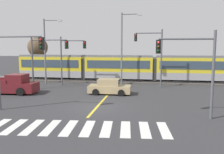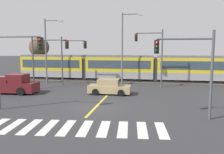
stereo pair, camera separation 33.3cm
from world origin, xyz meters
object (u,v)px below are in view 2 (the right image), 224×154
at_px(bare_tree_far_west, 39,47).
at_px(street_lamp_west, 48,47).
at_px(traffic_light_mid_left, 45,54).
at_px(sedan_crossing, 109,87).
at_px(traffic_light_far_right, 153,50).
at_px(street_lamp_centre, 124,44).
at_px(traffic_light_near_right, 191,62).
at_px(light_rail_tram, 120,67).
at_px(pickup_truck, 12,85).
at_px(traffic_light_far_left, 70,54).
at_px(traffic_light_near_left, 12,58).

bearing_deg(bare_tree_far_west, street_lamp_west, -56.03).
relative_size(traffic_light_mid_left, street_lamp_west, 0.71).
xyz_separation_m(sedan_crossing, traffic_light_far_right, (4.25, 5.02, 3.68)).
distance_m(street_lamp_west, street_lamp_centre, 9.88).
xyz_separation_m(traffic_light_near_right, traffic_light_mid_left, (-14.12, 8.54, 0.16)).
height_order(light_rail_tram, street_lamp_centre, street_lamp_centre).
bearing_deg(traffic_light_mid_left, street_lamp_centre, 29.81).
height_order(pickup_truck, traffic_light_far_left, traffic_light_far_left).
bearing_deg(light_rail_tram, traffic_light_near_left, -109.35).
bearing_deg(traffic_light_far_right, sedan_crossing, -130.27).
distance_m(light_rail_tram, traffic_light_near_right, 17.53).
relative_size(traffic_light_mid_left, bare_tree_far_west, 0.94).
distance_m(traffic_light_near_left, street_lamp_centre, 14.88).
bearing_deg(traffic_light_near_left, light_rail_tram, 70.65).
xyz_separation_m(pickup_truck, bare_tree_far_west, (-3.92, 13.93, 3.81)).
height_order(traffic_light_near_right, street_lamp_centre, street_lamp_centre).
xyz_separation_m(light_rail_tram, bare_tree_far_west, (-13.59, 3.72, 2.60)).
xyz_separation_m(street_lamp_west, street_lamp_centre, (9.87, 0.33, 0.31)).
bearing_deg(bare_tree_far_west, light_rail_tram, -15.29).
bearing_deg(traffic_light_near_left, pickup_truck, 124.21).
height_order(traffic_light_far_right, street_lamp_centre, street_lamp_centre).
distance_m(traffic_light_near_right, street_lamp_west, 20.45).
relative_size(traffic_light_near_right, traffic_light_mid_left, 0.98).
xyz_separation_m(traffic_light_far_left, bare_tree_far_west, (-7.97, 7.74, 0.77)).
relative_size(pickup_truck, traffic_light_far_right, 0.82).
bearing_deg(pickup_truck, traffic_light_far_left, 56.80).
xyz_separation_m(light_rail_tram, traffic_light_near_right, (6.88, -16.04, 1.72)).
height_order(street_lamp_west, bare_tree_far_west, street_lamp_west).
bearing_deg(traffic_light_far_right, traffic_light_mid_left, -162.80).
xyz_separation_m(traffic_light_near_right, street_lamp_centre, (-5.97, 13.22, 1.28)).
relative_size(light_rail_tram, traffic_light_far_right, 4.17).
height_order(sedan_crossing, bare_tree_far_west, bare_tree_far_west).
xyz_separation_m(traffic_light_near_left, traffic_light_far_left, (0.04, 12.09, -0.01)).
relative_size(traffic_light_far_right, bare_tree_far_west, 1.07).
bearing_deg(traffic_light_mid_left, street_lamp_west, 111.61).
distance_m(traffic_light_near_right, traffic_light_mid_left, 16.51).
bearing_deg(traffic_light_near_left, traffic_light_far_left, 89.83).
distance_m(traffic_light_near_left, traffic_light_mid_left, 8.77).
bearing_deg(bare_tree_far_west, traffic_light_mid_left, -60.48).
distance_m(pickup_truck, traffic_light_mid_left, 4.78).
height_order(traffic_light_far_left, bare_tree_far_west, bare_tree_far_west).
relative_size(traffic_light_far_right, street_lamp_west, 0.82).
relative_size(light_rail_tram, traffic_light_mid_left, 4.77).
distance_m(traffic_light_far_right, street_lamp_centre, 3.74).
bearing_deg(traffic_light_mid_left, traffic_light_far_left, 64.93).
bearing_deg(traffic_light_mid_left, pickup_truck, -131.73).
bearing_deg(sedan_crossing, traffic_light_mid_left, 169.32).
bearing_deg(traffic_light_mid_left, sedan_crossing, -10.68).
relative_size(pickup_truck, traffic_light_mid_left, 0.94).
relative_size(traffic_light_near_left, traffic_light_near_right, 1.02).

